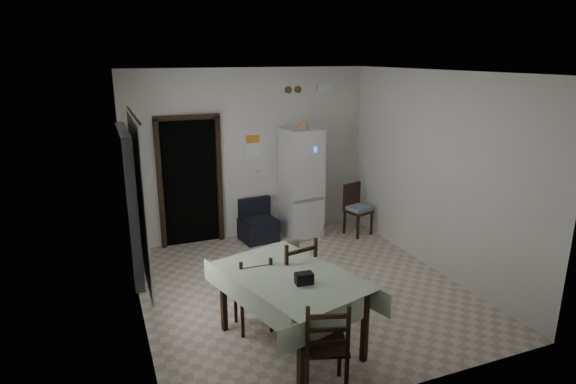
% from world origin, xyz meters
% --- Properties ---
extents(ground, '(4.50, 4.50, 0.00)m').
position_xyz_m(ground, '(0.00, 0.00, 0.00)').
color(ground, beige).
rests_on(ground, ground).
extents(ceiling, '(4.20, 4.50, 0.02)m').
position_xyz_m(ceiling, '(0.00, 0.00, 2.90)').
color(ceiling, white).
rests_on(ceiling, ground).
extents(wall_back, '(4.20, 0.02, 2.90)m').
position_xyz_m(wall_back, '(0.00, 2.25, 1.45)').
color(wall_back, silver).
rests_on(wall_back, ground).
extents(wall_front, '(4.20, 0.02, 2.90)m').
position_xyz_m(wall_front, '(0.00, -2.25, 1.45)').
color(wall_front, silver).
rests_on(wall_front, ground).
extents(wall_left, '(0.02, 4.50, 2.90)m').
position_xyz_m(wall_left, '(-2.10, 0.00, 1.45)').
color(wall_left, silver).
rests_on(wall_left, ground).
extents(wall_right, '(0.02, 4.50, 2.90)m').
position_xyz_m(wall_right, '(2.10, 0.00, 1.45)').
color(wall_right, silver).
rests_on(wall_right, ground).
extents(doorway, '(1.06, 0.52, 2.22)m').
position_xyz_m(doorway, '(-1.05, 2.45, 1.06)').
color(doorway, black).
rests_on(doorway, ground).
extents(window_recess, '(0.10, 1.20, 1.60)m').
position_xyz_m(window_recess, '(-2.15, -0.20, 1.55)').
color(window_recess, silver).
rests_on(window_recess, ground).
extents(curtain, '(0.02, 1.45, 1.85)m').
position_xyz_m(curtain, '(-2.04, -0.20, 1.55)').
color(curtain, silver).
rests_on(curtain, ground).
extents(curtain_rod, '(0.02, 1.60, 0.02)m').
position_xyz_m(curtain_rod, '(-2.03, -0.20, 2.50)').
color(curtain_rod, black).
rests_on(curtain_rod, ground).
extents(calendar, '(0.28, 0.02, 0.40)m').
position_xyz_m(calendar, '(0.05, 2.24, 1.62)').
color(calendar, white).
rests_on(calendar, ground).
extents(calendar_image, '(0.24, 0.01, 0.14)m').
position_xyz_m(calendar_image, '(0.05, 2.23, 1.72)').
color(calendar_image, orange).
rests_on(calendar_image, ground).
extents(light_switch, '(0.08, 0.02, 0.12)m').
position_xyz_m(light_switch, '(0.15, 2.24, 1.10)').
color(light_switch, beige).
rests_on(light_switch, ground).
extents(vent_left, '(0.12, 0.03, 0.12)m').
position_xyz_m(vent_left, '(0.70, 2.23, 2.52)').
color(vent_left, brown).
rests_on(vent_left, ground).
extents(vent_right, '(0.12, 0.03, 0.12)m').
position_xyz_m(vent_right, '(0.88, 2.23, 2.52)').
color(vent_right, brown).
rests_on(vent_right, ground).
extents(emergency_light, '(0.25, 0.07, 0.09)m').
position_xyz_m(emergency_light, '(1.35, 2.21, 2.55)').
color(emergency_light, white).
rests_on(emergency_light, ground).
extents(fridge, '(0.68, 0.68, 1.90)m').
position_xyz_m(fridge, '(0.83, 1.93, 0.95)').
color(fridge, silver).
rests_on(fridge, ground).
extents(tan_cone, '(0.25, 0.25, 0.19)m').
position_xyz_m(tan_cone, '(0.83, 1.90, 1.99)').
color(tan_cone, tan).
rests_on(tan_cone, fridge).
extents(navy_seat, '(0.65, 0.63, 0.70)m').
position_xyz_m(navy_seat, '(0.02, 1.93, 0.35)').
color(navy_seat, black).
rests_on(navy_seat, ground).
extents(corner_chair, '(0.49, 0.49, 0.91)m').
position_xyz_m(corner_chair, '(1.76, 1.54, 0.45)').
color(corner_chair, black).
rests_on(corner_chair, ground).
extents(dining_table, '(1.47, 1.85, 0.85)m').
position_xyz_m(dining_table, '(-0.64, -1.17, 0.42)').
color(dining_table, '#B2C3A7').
rests_on(dining_table, ground).
extents(black_bag, '(0.19, 0.13, 0.12)m').
position_xyz_m(black_bag, '(-0.59, -1.41, 0.91)').
color(black_bag, black).
rests_on(black_bag, dining_table).
extents(dining_chair_far_left, '(0.41, 0.41, 0.92)m').
position_xyz_m(dining_chair_far_left, '(-0.91, -0.67, 0.46)').
color(dining_chair_far_left, black).
rests_on(dining_chair_far_left, ground).
extents(dining_chair_far_right, '(0.54, 0.54, 1.08)m').
position_xyz_m(dining_chair_far_right, '(-0.43, -0.68, 0.54)').
color(dining_chair_far_right, black).
rests_on(dining_chair_far_right, ground).
extents(dining_chair_near_head, '(0.53, 0.53, 0.99)m').
position_xyz_m(dining_chair_near_head, '(-0.62, -1.97, 0.49)').
color(dining_chair_near_head, black).
rests_on(dining_chair_near_head, ground).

